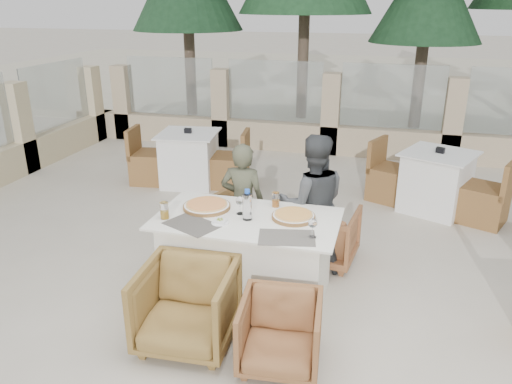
% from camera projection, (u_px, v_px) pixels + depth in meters
% --- Properties ---
extents(ground, '(80.00, 80.00, 0.00)m').
position_uv_depth(ground, '(258.00, 297.00, 4.57)').
color(ground, beige).
rests_on(ground, ground).
extents(sand_patch, '(30.00, 16.00, 0.01)m').
position_uv_depth(sand_patch, '(364.00, 79.00, 17.17)').
color(sand_patch, beige).
rests_on(sand_patch, ground).
extents(perimeter_wall_far, '(10.00, 0.34, 1.60)m').
position_uv_depth(perimeter_wall_far, '(331.00, 108.00, 8.61)').
color(perimeter_wall_far, tan).
rests_on(perimeter_wall_far, ground).
extents(pine_centre, '(2.20, 2.20, 5.00)m').
position_uv_depth(pine_centre, '(428.00, 3.00, 9.78)').
color(pine_centre, '#1B4022').
rests_on(pine_centre, ground).
extents(dining_table, '(1.60, 0.90, 0.77)m').
position_uv_depth(dining_table, '(247.00, 257.00, 4.48)').
color(dining_table, white).
rests_on(dining_table, ground).
extents(placemat_near_left, '(0.53, 0.46, 0.00)m').
position_uv_depth(placemat_near_left, '(192.00, 225.00, 4.21)').
color(placemat_near_left, '#555049').
rests_on(placemat_near_left, dining_table).
extents(placemat_near_right, '(0.50, 0.39, 0.00)m').
position_uv_depth(placemat_near_right, '(287.00, 237.00, 3.98)').
color(placemat_near_right, '#635D54').
rests_on(placemat_near_right, dining_table).
extents(pizza_left, '(0.55, 0.55, 0.06)m').
position_uv_depth(pizza_left, '(207.00, 205.00, 4.53)').
color(pizza_left, '#DB531D').
rests_on(pizza_left, dining_table).
extents(pizza_right, '(0.49, 0.49, 0.05)m').
position_uv_depth(pizza_right, '(293.00, 216.00, 4.32)').
color(pizza_right, orange).
rests_on(pizza_right, dining_table).
extents(water_bottle, '(0.08, 0.08, 0.28)m').
position_uv_depth(water_bottle, '(247.00, 205.00, 4.26)').
color(water_bottle, '#C2E3FF').
rests_on(water_bottle, dining_table).
extents(wine_glass_centre, '(0.10, 0.10, 0.18)m').
position_uv_depth(wine_glass_centre, '(240.00, 204.00, 4.39)').
color(wine_glass_centre, silver).
rests_on(wine_glass_centre, dining_table).
extents(wine_glass_corner, '(0.09, 0.09, 0.18)m').
position_uv_depth(wine_glass_corner, '(313.00, 227.00, 3.95)').
color(wine_glass_corner, white).
rests_on(wine_glass_corner, dining_table).
extents(beer_glass_left, '(0.10, 0.10, 0.15)m').
position_uv_depth(beer_glass_left, '(164.00, 211.00, 4.30)').
color(beer_glass_left, gold).
rests_on(beer_glass_left, dining_table).
extents(beer_glass_right, '(0.09, 0.09, 0.14)m').
position_uv_depth(beer_glass_right, '(276.00, 200.00, 4.55)').
color(beer_glass_right, orange).
rests_on(beer_glass_right, dining_table).
extents(olive_dish, '(0.13, 0.13, 0.04)m').
position_uv_depth(olive_dish, '(220.00, 221.00, 4.22)').
color(olive_dish, white).
rests_on(olive_dish, dining_table).
extents(armchair_far_left, '(0.91, 0.92, 0.66)m').
position_uv_depth(armchair_far_left, '(237.00, 229.00, 5.15)').
color(armchair_far_left, brown).
rests_on(armchair_far_left, ground).
extents(armchair_far_right, '(0.69, 0.71, 0.58)m').
position_uv_depth(armchair_far_right, '(325.00, 235.00, 5.12)').
color(armchair_far_right, '#995E37').
rests_on(armchair_far_right, ground).
extents(armchair_near_left, '(0.75, 0.77, 0.66)m').
position_uv_depth(armchair_near_left, '(187.00, 306.00, 3.85)').
color(armchair_near_left, olive).
rests_on(armchair_near_left, ground).
extents(armchair_near_right, '(0.64, 0.65, 0.55)m').
position_uv_depth(armchair_near_right, '(280.00, 333.00, 3.64)').
color(armchair_near_right, brown).
rests_on(armchair_near_right, ground).
extents(diner_left, '(0.46, 0.31, 1.25)m').
position_uv_depth(diner_left, '(243.00, 203.00, 5.04)').
color(diner_left, '#494B37').
rests_on(diner_left, ground).
extents(diner_right, '(0.80, 0.70, 1.39)m').
position_uv_depth(diner_right, '(312.00, 204.00, 4.83)').
color(diner_right, '#3D4043').
rests_on(diner_right, ground).
extents(bg_table_a, '(1.73, 1.03, 0.77)m').
position_uv_depth(bg_table_a, '(189.00, 159.00, 7.26)').
color(bg_table_a, white).
rests_on(bg_table_a, ground).
extents(bg_table_b, '(1.83, 1.40, 0.77)m').
position_uv_depth(bg_table_b, '(436.00, 182.00, 6.33)').
color(bg_table_b, white).
rests_on(bg_table_b, ground).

